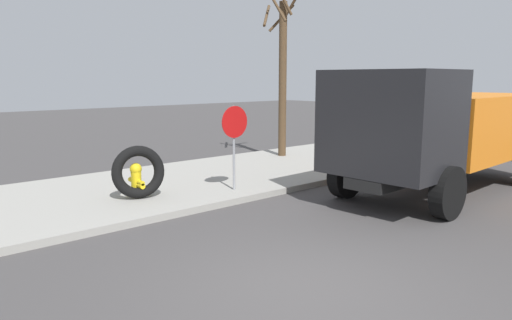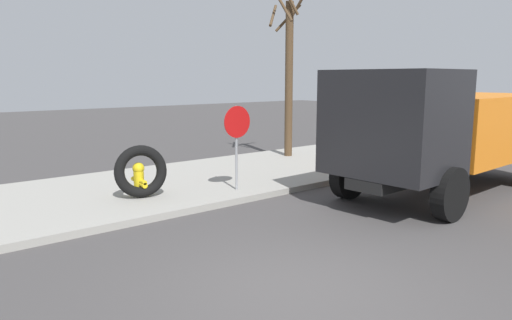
# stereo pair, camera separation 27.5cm
# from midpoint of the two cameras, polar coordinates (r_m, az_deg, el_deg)

# --- Properties ---
(ground_plane) EXTENTS (80.00, 80.00, 0.00)m
(ground_plane) POSITION_cam_midpoint_polar(r_m,az_deg,el_deg) (6.86, 6.03, -14.79)
(ground_plane) COLOR #423F3F
(sidewalk_curb) EXTENTS (36.00, 5.00, 0.15)m
(sidewalk_curb) POSITION_cam_midpoint_polar(r_m,az_deg,el_deg) (12.05, -16.71, -3.98)
(sidewalk_curb) COLOR #99968E
(sidewalk_curb) RESTS_ON ground
(fire_hydrant) EXTENTS (0.27, 0.61, 0.78)m
(fire_hydrant) POSITION_cam_midpoint_polar(r_m,az_deg,el_deg) (11.34, -12.97, -2.12)
(fire_hydrant) COLOR yellow
(fire_hydrant) RESTS_ON sidewalk_curb
(loose_tire) EXTENTS (1.23, 0.61, 1.20)m
(loose_tire) POSITION_cam_midpoint_polar(r_m,az_deg,el_deg) (11.16, -12.76, -1.32)
(loose_tire) COLOR black
(loose_tire) RESTS_ON sidewalk_curb
(stop_sign) EXTENTS (0.76, 0.08, 2.03)m
(stop_sign) POSITION_cam_midpoint_polar(r_m,az_deg,el_deg) (11.52, -1.59, 3.30)
(stop_sign) COLOR gray
(stop_sign) RESTS_ON sidewalk_curb
(dump_truck_orange) EXTENTS (7.09, 3.01, 3.00)m
(dump_truck_orange) POSITION_cam_midpoint_polar(r_m,az_deg,el_deg) (12.68, 22.01, 3.44)
(dump_truck_orange) COLOR orange
(dump_truck_orange) RESTS_ON ground
(bare_tree) EXTENTS (1.47, 1.34, 5.74)m
(bare_tree) POSITION_cam_midpoint_polar(r_m,az_deg,el_deg) (16.71, 4.35, 10.43)
(bare_tree) COLOR #4C3823
(bare_tree) RESTS_ON sidewalk_curb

